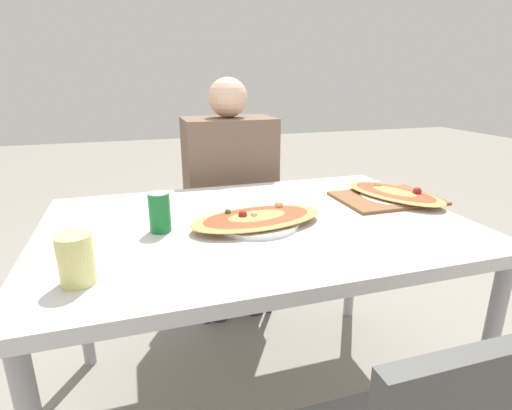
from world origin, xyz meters
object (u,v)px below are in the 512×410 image
object	(u,v)px
pizza_main	(257,219)
pizza_second	(394,194)
soda_can	(160,213)
person_seated	(230,180)
drink_glass	(76,259)
dining_table	(256,238)
chair_far_seated	(226,211)

from	to	relation	value
pizza_main	pizza_second	world-z (taller)	pizza_second
soda_can	pizza_main	bearing A→B (deg)	-6.40
person_seated	drink_glass	xyz separation A→B (m)	(-0.60, -0.96, 0.09)
dining_table	drink_glass	distance (m)	0.61
dining_table	soda_can	distance (m)	0.34
person_seated	soda_can	size ratio (longest dim) A/B	9.66
soda_can	chair_far_seated	bearing A→B (deg)	64.12
soda_can	pizza_second	world-z (taller)	soda_can
person_seated	dining_table	bearing A→B (deg)	83.69
soda_can	drink_glass	xyz separation A→B (m)	(-0.21, -0.28, -0.00)
soda_can	pizza_second	distance (m)	0.91
chair_far_seated	soda_can	bearing A→B (deg)	64.12
chair_far_seated	pizza_main	world-z (taller)	chair_far_seated
pizza_main	chair_far_seated	bearing A→B (deg)	84.21
pizza_main	dining_table	bearing A→B (deg)	76.60
dining_table	person_seated	size ratio (longest dim) A/B	1.15
drink_glass	chair_far_seated	bearing A→B (deg)	60.91
person_seated	pizza_main	distance (m)	0.73
chair_far_seated	pizza_main	bearing A→B (deg)	84.21
pizza_main	pizza_second	size ratio (longest dim) A/B	1.01
drink_glass	pizza_main	bearing A→B (deg)	25.06
pizza_main	soda_can	bearing A→B (deg)	173.60
person_seated	drink_glass	bearing A→B (deg)	58.12
pizza_main	pizza_second	distance (m)	0.61
dining_table	chair_far_seated	bearing A→B (deg)	84.59
person_seated	soda_can	distance (m)	0.80
dining_table	person_seated	bearing A→B (deg)	83.69
dining_table	pizza_second	world-z (taller)	pizza_second
dining_table	drink_glass	size ratio (longest dim) A/B	11.51
person_seated	pizza_second	distance (m)	0.80
chair_far_seated	drink_glass	world-z (taller)	chair_far_seated
dining_table	pizza_second	bearing A→B (deg)	7.41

